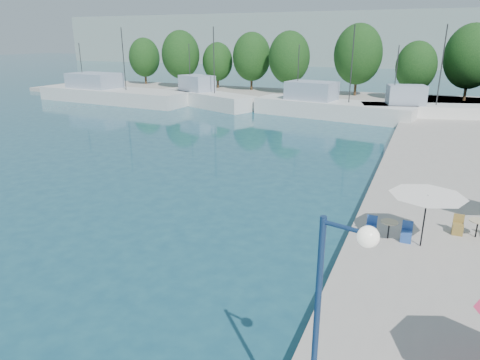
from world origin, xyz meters
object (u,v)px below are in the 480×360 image
at_px(trawler_03, 329,107).
at_px(trawler_02, 206,98).
at_px(trawler_04, 419,112).
at_px(umbrella_white, 427,201).
at_px(street_lamp, 335,299).
at_px(trawler_01, 111,94).

bearing_deg(trawler_03, trawler_02, -176.88).
xyz_separation_m(trawler_03, trawler_04, (9.43, 0.96, 0.00)).
relative_size(trawler_02, umbrella_white, 5.18).
bearing_deg(trawler_02, trawler_04, 22.04).
xyz_separation_m(trawler_02, trawler_04, (26.00, -0.73, 0.00)).
bearing_deg(trawler_02, umbrella_white, -26.78).
bearing_deg(umbrella_white, street_lamp, -98.42).
height_order(trawler_02, trawler_04, same).
bearing_deg(trawler_03, trawler_01, -170.76).
distance_m(trawler_02, trawler_03, 16.65).
relative_size(trawler_02, street_lamp, 2.97).
xyz_separation_m(trawler_03, umbrella_white, (10.58, -31.15, 1.44)).
xyz_separation_m(trawler_01, trawler_03, (30.54, 0.15, 0.00)).
distance_m(trawler_02, street_lamp, 50.27).
xyz_separation_m(trawler_01, trawler_04, (39.96, 1.11, 0.00)).
height_order(trawler_04, umbrella_white, trawler_04).
distance_m(trawler_01, trawler_03, 30.54).
height_order(trawler_01, umbrella_white, trawler_01).
bearing_deg(street_lamp, trawler_03, 115.77).
bearing_deg(trawler_01, street_lamp, -42.31).
relative_size(trawler_01, street_lamp, 4.58).
bearing_deg(trawler_04, trawler_01, 166.60).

